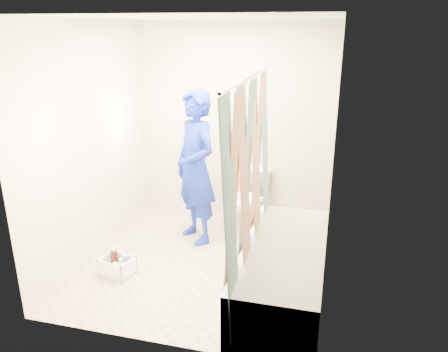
% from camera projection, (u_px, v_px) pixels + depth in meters
% --- Properties ---
extents(floor, '(2.60, 2.60, 0.00)m').
position_uv_depth(floor, '(206.00, 260.00, 4.57)').
color(floor, tan).
rests_on(floor, ground).
extents(ceiling, '(2.40, 2.60, 0.02)m').
position_uv_depth(ceiling, '(202.00, 17.00, 3.79)').
color(ceiling, silver).
rests_on(ceiling, wall_back).
extents(wall_back, '(2.40, 0.02, 2.40)m').
position_uv_depth(wall_back, '(235.00, 123.00, 5.37)').
color(wall_back, beige).
rests_on(wall_back, ground).
extents(wall_front, '(2.40, 0.02, 2.40)m').
position_uv_depth(wall_front, '(149.00, 200.00, 2.99)').
color(wall_front, beige).
rests_on(wall_front, ground).
extents(wall_left, '(0.02, 2.60, 2.40)m').
position_uv_depth(wall_left, '(92.00, 142.00, 4.47)').
color(wall_left, beige).
rests_on(wall_left, ground).
extents(wall_right, '(0.02, 2.60, 2.40)m').
position_uv_depth(wall_right, '(333.00, 159.00, 3.90)').
color(wall_right, beige).
rests_on(wall_right, ground).
extents(bathtub, '(0.70, 1.75, 0.50)m').
position_uv_depth(bathtub, '(283.00, 270.00, 3.90)').
color(bathtub, white).
rests_on(bathtub, ground).
extents(curtain_rod, '(0.02, 1.90, 0.02)m').
position_uv_depth(curtain_rod, '(251.00, 77.00, 3.43)').
color(curtain_rod, silver).
rests_on(curtain_rod, wall_back).
extents(shower_curtain, '(0.06, 1.75, 1.80)m').
position_uv_depth(shower_curtain, '(249.00, 188.00, 3.73)').
color(shower_curtain, white).
rests_on(shower_curtain, curtain_rod).
extents(toilet, '(0.52, 0.75, 0.71)m').
position_uv_depth(toilet, '(247.00, 200.00, 5.23)').
color(toilet, white).
rests_on(toilet, ground).
extents(tank_lid, '(0.46, 0.27, 0.03)m').
position_uv_depth(tank_lid, '(243.00, 198.00, 5.11)').
color(tank_lid, white).
rests_on(tank_lid, toilet).
extents(tank_internals, '(0.17, 0.07, 0.23)m').
position_uv_depth(tank_internals, '(250.00, 168.00, 5.30)').
color(tank_internals, black).
rests_on(tank_internals, toilet).
extents(plumber, '(0.74, 0.72, 1.71)m').
position_uv_depth(plumber, '(196.00, 168.00, 4.77)').
color(plumber, navy).
rests_on(plumber, ground).
extents(cleaning_caddy, '(0.35, 0.30, 0.23)m').
position_uv_depth(cleaning_caddy, '(118.00, 267.00, 4.29)').
color(cleaning_caddy, white).
rests_on(cleaning_caddy, ground).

